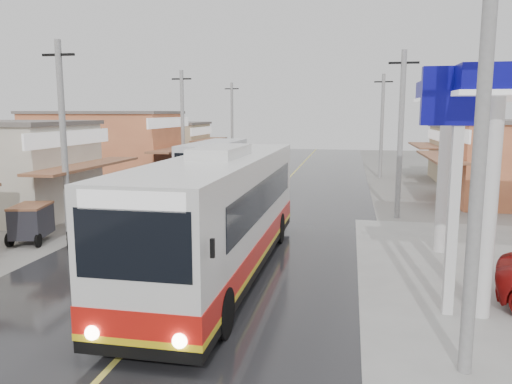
{
  "coord_description": "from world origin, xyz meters",
  "views": [
    {
      "loc": [
        4.64,
        -9.81,
        5.12
      ],
      "look_at": [
        1.08,
        9.06,
        2.04
      ],
      "focal_mm": 35.0,
      "sensor_mm": 36.0,
      "label": 1
    }
  ],
  "objects_px": {
    "second_bus": "(214,164)",
    "coach_bus": "(222,213)",
    "tyre_stack": "(79,241)",
    "tricycle_near": "(31,221)",
    "cyclist": "(91,240)"
  },
  "relations": [
    {
      "from": "second_bus",
      "to": "coach_bus",
      "type": "bearing_deg",
      "value": -73.88
    },
    {
      "from": "second_bus",
      "to": "tyre_stack",
      "type": "height_order",
      "value": "second_bus"
    },
    {
      "from": "second_bus",
      "to": "tricycle_near",
      "type": "bearing_deg",
      "value": -103.0
    },
    {
      "from": "tricycle_near",
      "to": "tyre_stack",
      "type": "height_order",
      "value": "tricycle_near"
    },
    {
      "from": "coach_bus",
      "to": "tyre_stack",
      "type": "relative_size",
      "value": 14.85
    },
    {
      "from": "coach_bus",
      "to": "tyre_stack",
      "type": "distance_m",
      "value": 6.77
    },
    {
      "from": "coach_bus",
      "to": "second_bus",
      "type": "height_order",
      "value": "coach_bus"
    },
    {
      "from": "coach_bus",
      "to": "tricycle_near",
      "type": "relative_size",
      "value": 6.34
    },
    {
      "from": "cyclist",
      "to": "second_bus",
      "type": "bearing_deg",
      "value": 72.75
    },
    {
      "from": "second_bus",
      "to": "cyclist",
      "type": "bearing_deg",
      "value": -89.49
    },
    {
      "from": "second_bus",
      "to": "tyre_stack",
      "type": "bearing_deg",
      "value": -94.74
    },
    {
      "from": "coach_bus",
      "to": "cyclist",
      "type": "relative_size",
      "value": 5.84
    },
    {
      "from": "tyre_stack",
      "to": "cyclist",
      "type": "bearing_deg",
      "value": -48.62
    },
    {
      "from": "cyclist",
      "to": "tricycle_near",
      "type": "relative_size",
      "value": 1.09
    },
    {
      "from": "tricycle_near",
      "to": "tyre_stack",
      "type": "distance_m",
      "value": 2.29
    }
  ]
}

